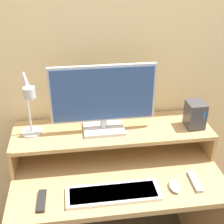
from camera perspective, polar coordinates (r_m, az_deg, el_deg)
name	(u,v)px	position (r m, az deg, el deg)	size (l,w,h in m)	color
wall_back	(108,59)	(1.78, -0.82, 9.69)	(6.00, 0.05, 2.50)	beige
desk	(116,200)	(1.86, 0.78, -15.86)	(1.11, 0.63, 0.74)	tan
monitor_shelf	(112,133)	(1.76, 0.08, -3.79)	(1.11, 0.32, 0.16)	tan
monitor	(103,98)	(1.65, -1.64, 2.51)	(0.56, 0.17, 0.38)	#BCBCC1
desk_lamp	(30,111)	(1.61, -14.77, 0.25)	(0.12, 0.26, 0.35)	silver
router_dock	(195,115)	(1.79, 14.95, -0.47)	(0.10, 0.11, 0.15)	#3D3D42
keyboard	(113,194)	(1.56, 0.23, -14.68)	(0.46, 0.14, 0.02)	silver
mouse	(174,186)	(1.62, 11.35, -13.17)	(0.05, 0.10, 0.03)	silver
remote_control	(42,201)	(1.56, -12.76, -15.56)	(0.04, 0.14, 0.02)	black
remote_secondary	(195,181)	(1.68, 14.90, -12.18)	(0.04, 0.15, 0.02)	#99999E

